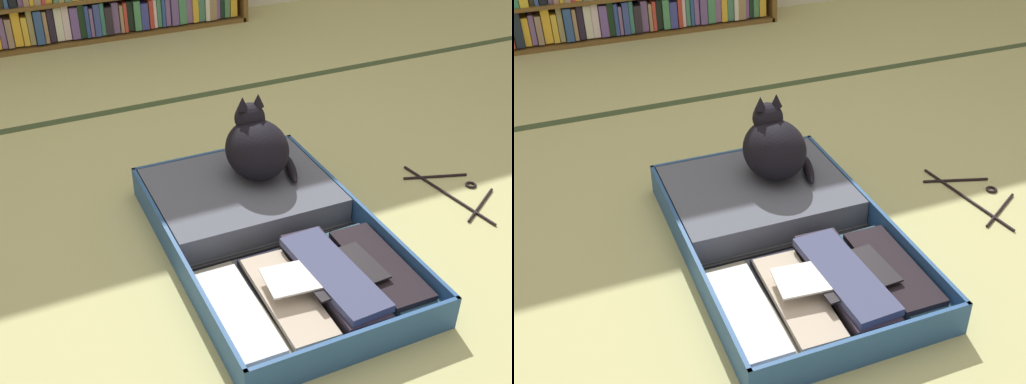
% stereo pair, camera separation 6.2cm
% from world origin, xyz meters
% --- Properties ---
extents(ground_plane, '(10.00, 10.00, 0.00)m').
position_xyz_m(ground_plane, '(0.00, 0.00, 0.00)').
color(ground_plane, tan).
extents(tatami_border, '(4.80, 0.05, 0.00)m').
position_xyz_m(tatami_border, '(0.00, 1.23, 0.00)').
color(tatami_border, '#354728').
rests_on(tatami_border, ground_plane).
extents(open_suitcase, '(0.63, 1.00, 0.11)m').
position_xyz_m(open_suitcase, '(0.05, 0.10, 0.05)').
color(open_suitcase, '#254D84').
rests_on(open_suitcase, ground_plane).
extents(black_cat, '(0.26, 0.25, 0.27)m').
position_xyz_m(black_cat, '(0.12, 0.32, 0.21)').
color(black_cat, black).
rests_on(black_cat, open_suitcase).
extents(clothes_hanger, '(0.25, 0.44, 0.01)m').
position_xyz_m(clothes_hanger, '(0.78, 0.07, 0.00)').
color(clothes_hanger, black).
rests_on(clothes_hanger, ground_plane).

